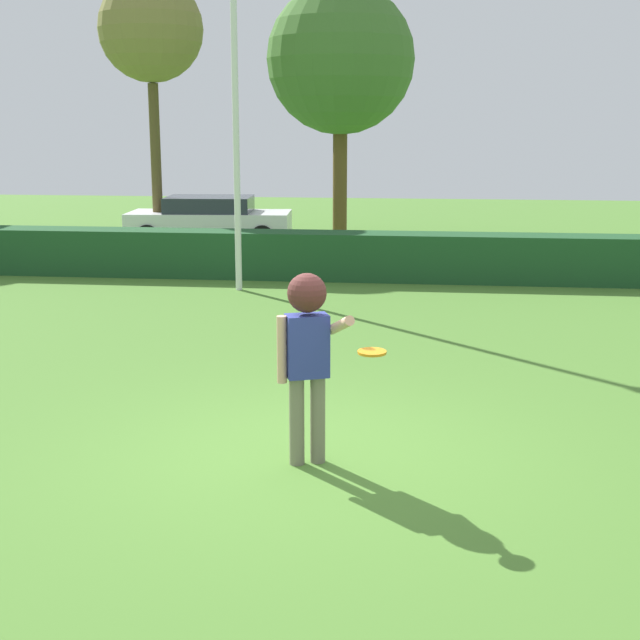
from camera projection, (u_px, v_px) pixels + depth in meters
ground_plane at (307, 454)px, 8.48m from camera, size 60.00×60.00×0.00m
person at (307, 342)px, 8.02m from camera, size 0.74×0.66×1.80m
frisbee at (372, 352)px, 7.30m from camera, size 0.24×0.24×0.03m
lamppost at (235, 85)px, 16.09m from camera, size 0.24×0.24×6.95m
hedge_row at (371, 256)px, 17.92m from camera, size 22.00×0.90×0.95m
parked_car_white at (210, 218)px, 23.17m from camera, size 4.32×2.07×1.25m
maple_tree at (341, 60)px, 23.22m from camera, size 3.90×3.90×6.71m
willow_tree at (151, 31)px, 22.15m from camera, size 2.63×2.63×6.74m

